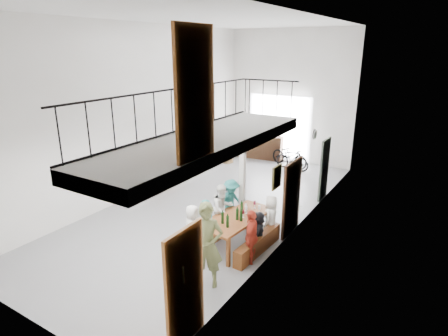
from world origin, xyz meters
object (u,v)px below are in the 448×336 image
Objects in this scene: side_bench at (162,180)px; bicycle_near at (289,155)px; bench_inner at (212,231)px; tasting_table at (238,220)px; oak_barrel at (227,152)px; serving_counter at (260,146)px; host_standing at (207,245)px.

bicycle_near reaches higher than side_bench.
bicycle_near is (-0.70, 6.96, 0.21)m from bench_inner.
oak_barrel is (-3.96, 6.01, -0.28)m from tasting_table.
tasting_table is 7.92m from serving_counter.
serving_counter reaches higher than bench_inner.
oak_barrel is 0.46× the size of host_standing.
tasting_table is 1.20× the size of bicycle_near.
bicycle_near is at bearing 76.02° from host_standing.
bench_inner is (-0.73, -0.09, -0.45)m from tasting_table.
bench_inner is 2.66× the size of oak_barrel.
side_bench is at bearing -96.29° from oak_barrel.
host_standing is (0.97, -1.63, 0.66)m from bench_inner.
tasting_table reaches higher than side_bench.
host_standing is (3.24, -9.05, 0.39)m from serving_counter.
tasting_table is 7.20m from oak_barrel.
oak_barrel is (0.41, 3.76, 0.19)m from side_bench.
serving_counter is (-2.28, 7.42, 0.27)m from bench_inner.
oak_barrel reaches higher than side_bench.
tasting_table is 4.94m from side_bench.
bench_inner is at bearing -157.16° from bicycle_near.
serving_counter is 1.12× the size of bicycle_near.
host_standing reaches higher than serving_counter.
oak_barrel is 0.42× the size of serving_counter.
side_bench is at bearing -111.98° from serving_counter.
bench_inner is 2.01m from host_standing.
bench_inner is 1.23× the size of host_standing.
side_bench is at bearing 114.29° from host_standing.
tasting_table is 0.86m from bench_inner.
serving_counter reaches higher than tasting_table.
serving_counter is (0.96, 1.32, 0.10)m from oak_barrel.
oak_barrel is at bearing 83.71° from side_bench.
tasting_table is 1.26× the size of side_bench.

